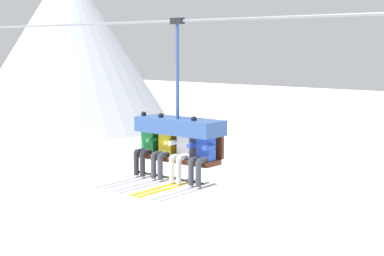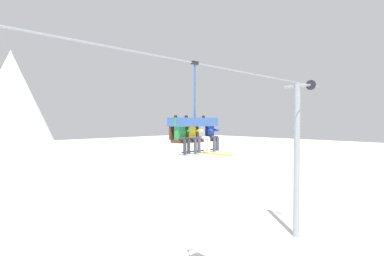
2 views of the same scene
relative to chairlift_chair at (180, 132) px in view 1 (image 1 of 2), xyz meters
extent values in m
cone|color=silver|center=(-41.27, 31.13, 1.85)|extent=(21.54, 21.54, 17.05)
cylinder|color=gray|center=(0.38, -0.07, 2.18)|extent=(19.67, 0.05, 0.05)
cube|color=#512819|center=(0.00, -0.07, -0.53)|extent=(1.82, 0.48, 0.10)
cube|color=#512819|center=(0.00, 0.21, -0.25)|extent=(1.82, 0.08, 0.45)
cube|color=#335699|center=(0.00, -0.01, 0.12)|extent=(1.86, 0.68, 0.30)
cylinder|color=black|center=(0.00, -0.39, -0.86)|extent=(1.82, 0.04, 0.04)
cylinder|color=#335699|center=(0.00, -0.07, 1.20)|extent=(0.07, 0.07, 1.86)
cube|color=black|center=(0.00, -0.07, 2.18)|extent=(0.28, 0.12, 0.12)
cube|color=#23843D|center=(-0.72, -0.09, -0.22)|extent=(0.32, 0.22, 0.52)
sphere|color=silver|center=(-0.72, -0.09, 0.14)|extent=(0.22, 0.22, 0.22)
ellipsoid|color=black|center=(-0.72, -0.19, 0.14)|extent=(0.17, 0.04, 0.08)
cylinder|color=#2D2D33|center=(-0.81, -0.26, -0.44)|extent=(0.11, 0.34, 0.11)
cylinder|color=#2D2D33|center=(-0.63, -0.26, -0.44)|extent=(0.11, 0.34, 0.11)
cylinder|color=#2D2D33|center=(-0.81, -0.43, -0.68)|extent=(0.11, 0.11, 0.48)
cylinder|color=#2D2D33|center=(-0.63, -0.43, -0.68)|extent=(0.11, 0.11, 0.48)
cube|color=#B2B2BC|center=(-0.81, -0.73, -0.97)|extent=(0.09, 1.70, 0.02)
cube|color=#B2B2BC|center=(-0.63, -0.73, -0.97)|extent=(0.09, 1.70, 0.02)
cylinder|color=#23843D|center=(-0.91, -0.09, 0.13)|extent=(0.09, 0.09, 0.30)
sphere|color=black|center=(-0.91, -0.09, 0.30)|extent=(0.11, 0.11, 0.11)
cylinder|color=#23843D|center=(-0.53, -0.24, -0.18)|extent=(0.09, 0.30, 0.09)
cube|color=yellow|center=(-0.24, -0.09, -0.22)|extent=(0.32, 0.22, 0.52)
sphere|color=maroon|center=(-0.24, -0.09, 0.14)|extent=(0.22, 0.22, 0.22)
ellipsoid|color=black|center=(-0.24, -0.19, 0.14)|extent=(0.17, 0.04, 0.08)
cylinder|color=#3D424C|center=(-0.33, -0.26, -0.44)|extent=(0.11, 0.34, 0.11)
cylinder|color=#3D424C|center=(-0.15, -0.26, -0.44)|extent=(0.11, 0.34, 0.11)
cylinder|color=#3D424C|center=(-0.33, -0.43, -0.68)|extent=(0.11, 0.11, 0.48)
cylinder|color=#3D424C|center=(-0.15, -0.43, -0.68)|extent=(0.11, 0.11, 0.48)
cube|color=#B2B2BC|center=(-0.33, -0.73, -0.97)|extent=(0.09, 1.70, 0.02)
cube|color=#B2B2BC|center=(-0.15, -0.73, -0.97)|extent=(0.09, 1.70, 0.02)
cylinder|color=yellow|center=(-0.43, -0.09, 0.13)|extent=(0.09, 0.09, 0.30)
sphere|color=black|center=(-0.43, -0.09, 0.30)|extent=(0.11, 0.11, 0.11)
cylinder|color=yellow|center=(-0.05, -0.24, -0.18)|extent=(0.09, 0.30, 0.09)
cube|color=silver|center=(0.24, -0.09, -0.22)|extent=(0.32, 0.22, 0.52)
sphere|color=#284C93|center=(0.24, -0.09, 0.14)|extent=(0.22, 0.22, 0.22)
ellipsoid|color=black|center=(0.24, -0.19, 0.14)|extent=(0.17, 0.04, 0.08)
cylinder|color=silver|center=(0.15, -0.26, -0.44)|extent=(0.11, 0.34, 0.11)
cylinder|color=silver|center=(0.33, -0.26, -0.44)|extent=(0.11, 0.34, 0.11)
cylinder|color=silver|center=(0.15, -0.43, -0.68)|extent=(0.11, 0.11, 0.48)
cylinder|color=silver|center=(0.33, -0.43, -0.68)|extent=(0.11, 0.11, 0.48)
cube|color=gold|center=(0.15, -0.73, -0.97)|extent=(0.09, 1.70, 0.02)
cube|color=gold|center=(0.33, -0.73, -0.97)|extent=(0.09, 1.70, 0.02)
cylinder|color=silver|center=(0.05, -0.24, -0.18)|extent=(0.09, 0.30, 0.09)
cylinder|color=silver|center=(0.43, -0.09, 0.13)|extent=(0.09, 0.09, 0.30)
sphere|color=black|center=(0.43, -0.09, 0.30)|extent=(0.11, 0.11, 0.11)
cube|color=#2847B7|center=(0.72, -0.09, -0.22)|extent=(0.32, 0.22, 0.52)
sphere|color=maroon|center=(0.72, -0.09, 0.14)|extent=(0.22, 0.22, 0.22)
ellipsoid|color=black|center=(0.72, -0.19, 0.14)|extent=(0.17, 0.04, 0.08)
cylinder|color=#3D424C|center=(0.63, -0.26, -0.44)|extent=(0.11, 0.34, 0.11)
cylinder|color=#3D424C|center=(0.81, -0.26, -0.44)|extent=(0.11, 0.34, 0.11)
cylinder|color=#3D424C|center=(0.63, -0.43, -0.68)|extent=(0.11, 0.11, 0.48)
cylinder|color=#3D424C|center=(0.81, -0.43, -0.68)|extent=(0.11, 0.11, 0.48)
cube|color=#B2B2BC|center=(0.63, -0.73, -0.97)|extent=(0.09, 1.70, 0.02)
cube|color=#B2B2BC|center=(0.81, -0.73, -0.97)|extent=(0.09, 1.70, 0.02)
cylinder|color=#2847B7|center=(0.53, -0.24, -0.18)|extent=(0.09, 0.30, 0.09)
cylinder|color=#2847B7|center=(0.91, -0.24, -0.18)|extent=(0.09, 0.30, 0.09)
camera|label=1|loc=(7.48, -8.89, 1.68)|focal=55.00mm
camera|label=2|loc=(-7.37, -7.52, 0.16)|focal=28.00mm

